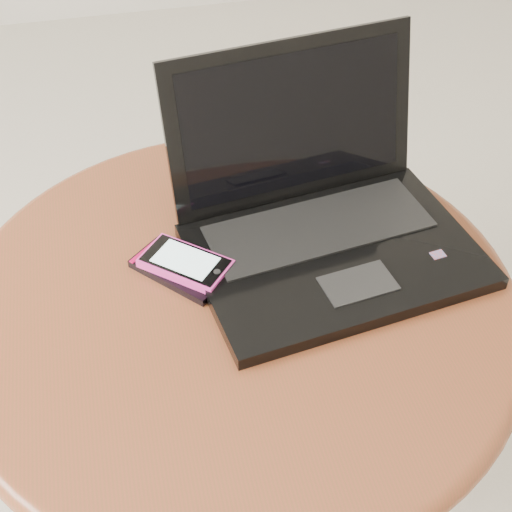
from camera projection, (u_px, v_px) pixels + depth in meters
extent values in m
plane|color=beige|center=(275.00, 508.00, 1.25)|extent=(4.00, 4.00, 0.00)
cylinder|color=#562E1B|center=(242.00, 508.00, 1.23)|extent=(0.39, 0.39, 0.03)
cylinder|color=#562E1B|center=(240.00, 421.00, 1.06)|extent=(0.11, 0.11, 0.48)
cylinder|color=brown|center=(237.00, 300.00, 0.88)|extent=(0.65, 0.65, 0.03)
torus|color=brown|center=(237.00, 300.00, 0.88)|extent=(0.68, 0.68, 0.03)
cube|color=black|center=(335.00, 256.00, 0.90)|extent=(0.37, 0.28, 0.02)
cube|color=black|center=(319.00, 226.00, 0.93)|extent=(0.30, 0.14, 0.00)
cube|color=black|center=(358.00, 283.00, 0.86)|extent=(0.09, 0.06, 0.00)
cube|color=red|center=(438.00, 255.00, 0.89)|extent=(0.02, 0.02, 0.00)
cube|color=black|center=(292.00, 121.00, 0.93)|extent=(0.34, 0.10, 0.21)
cube|color=black|center=(294.00, 122.00, 0.92)|extent=(0.30, 0.08, 0.17)
cube|color=black|center=(181.00, 269.00, 0.89)|extent=(0.12, 0.13, 0.01)
cube|color=#BB0743|center=(148.00, 249.00, 0.91)|extent=(0.05, 0.05, 0.00)
cube|color=#E634A0|center=(186.00, 264.00, 0.88)|extent=(0.12, 0.11, 0.01)
cube|color=black|center=(185.00, 260.00, 0.88)|extent=(0.11, 0.11, 0.00)
cube|color=#C9EFF2|center=(185.00, 259.00, 0.88)|extent=(0.08, 0.08, 0.00)
cylinder|color=black|center=(217.00, 272.00, 0.86)|extent=(0.01, 0.01, 0.00)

